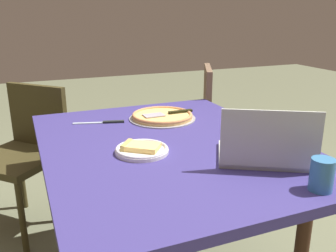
% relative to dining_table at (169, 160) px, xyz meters
% --- Properties ---
extents(dining_table, '(1.30, 1.02, 0.76)m').
position_rel_dining_table_xyz_m(dining_table, '(0.00, 0.00, 0.00)').
color(dining_table, navy).
rests_on(dining_table, ground_plane).
extents(laptop, '(0.39, 0.41, 0.22)m').
position_rel_dining_table_xyz_m(laptop, '(-0.32, -0.25, 0.12)').
color(laptop, '#B8BDB2').
rests_on(laptop, dining_table).
extents(pizza_plate, '(0.21, 0.21, 0.04)m').
position_rel_dining_table_xyz_m(pizza_plate, '(-0.06, 0.14, 0.09)').
color(pizza_plate, white).
rests_on(pizza_plate, dining_table).
extents(pizza_tray, '(0.34, 0.34, 0.03)m').
position_rel_dining_table_xyz_m(pizza_tray, '(0.34, -0.10, 0.09)').
color(pizza_tray, '#93929A').
rests_on(pizza_tray, dining_table).
extents(table_knife, '(0.09, 0.25, 0.01)m').
position_rel_dining_table_xyz_m(table_knife, '(0.38, 0.19, 0.08)').
color(table_knife, silver).
rests_on(table_knife, dining_table).
extents(drink_cup, '(0.07, 0.07, 0.10)m').
position_rel_dining_table_xyz_m(drink_cup, '(-0.57, -0.27, 0.13)').
color(drink_cup, teal).
rests_on(drink_cup, dining_table).
extents(chair_near, '(0.58, 0.58, 0.93)m').
position_rel_dining_table_xyz_m(chair_near, '(0.86, -0.52, -0.16)').
color(chair_near, brown).
rests_on(chair_near, ground_plane).
extents(chair_far, '(0.62, 0.62, 0.87)m').
position_rel_dining_table_xyz_m(chair_far, '(0.86, 0.57, -0.17)').
color(chair_far, '#383118').
rests_on(chair_far, ground_plane).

